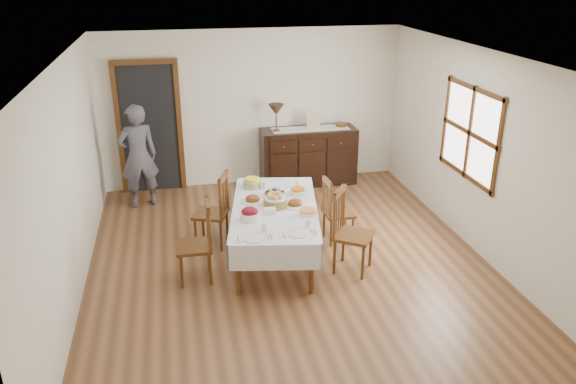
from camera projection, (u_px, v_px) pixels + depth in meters
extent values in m
plane|color=brown|center=(290.00, 264.00, 7.17)|extent=(6.00, 6.00, 0.00)
cube|color=silver|center=(290.00, 57.00, 6.18)|extent=(5.00, 6.00, 0.02)
cube|color=white|center=(252.00, 108.00, 9.39)|extent=(5.00, 0.02, 2.60)
cube|color=white|center=(378.00, 309.00, 3.96)|extent=(5.00, 0.02, 2.60)
cube|color=white|center=(69.00, 184.00, 6.20)|extent=(0.02, 6.00, 2.60)
cube|color=white|center=(481.00, 154.00, 7.15)|extent=(0.02, 6.00, 2.60)
cube|color=white|center=(471.00, 133.00, 7.34)|extent=(0.02, 1.30, 1.10)
cube|color=#522F13|center=(470.00, 133.00, 7.34)|extent=(0.03, 1.46, 1.26)
cube|color=black|center=(150.00, 129.00, 9.12)|extent=(0.90, 0.06, 2.10)
cube|color=#522F13|center=(150.00, 129.00, 9.11)|extent=(1.04, 0.08, 2.18)
cube|color=white|center=(275.00, 208.00, 7.07)|extent=(1.37, 2.19, 0.04)
cylinder|color=#522F13|center=(239.00, 269.00, 6.39)|extent=(0.06, 0.06, 0.65)
cylinder|color=#522F13|center=(312.00, 268.00, 6.41)|extent=(0.06, 0.06, 0.65)
cylinder|color=#522F13|center=(246.00, 207.00, 8.01)|extent=(0.06, 0.06, 0.65)
cylinder|color=#522F13|center=(304.00, 206.00, 8.03)|extent=(0.06, 0.06, 0.65)
cube|color=white|center=(234.00, 219.00, 7.11)|extent=(0.40, 2.04, 0.31)
cube|color=white|center=(315.00, 218.00, 7.14)|extent=(0.40, 2.04, 0.31)
cube|color=white|center=(275.00, 258.00, 6.17)|extent=(1.04, 0.21, 0.31)
cube|color=white|center=(275.00, 188.00, 8.07)|extent=(1.04, 0.21, 0.31)
cube|color=#522F13|center=(194.00, 247.00, 6.65)|extent=(0.42, 0.42, 0.04)
cylinder|color=#522F13|center=(181.00, 258.00, 6.86)|extent=(0.04, 0.04, 0.43)
cylinder|color=#522F13|center=(181.00, 272.00, 6.55)|extent=(0.04, 0.04, 0.43)
cylinder|color=#522F13|center=(208.00, 256.00, 6.92)|extent=(0.04, 0.04, 0.43)
cylinder|color=#522F13|center=(210.00, 269.00, 6.61)|extent=(0.04, 0.04, 0.43)
cylinder|color=#522F13|center=(208.00, 218.00, 6.74)|extent=(0.04, 0.04, 0.56)
cylinder|color=#522F13|center=(210.00, 231.00, 6.41)|extent=(0.04, 0.04, 0.56)
cube|color=#522F13|center=(208.00, 206.00, 6.48)|extent=(0.05, 0.40, 0.08)
cylinder|color=#522F13|center=(208.00, 222.00, 6.66)|extent=(0.02, 0.02, 0.46)
cylinder|color=#522F13|center=(209.00, 226.00, 6.58)|extent=(0.02, 0.02, 0.46)
cylinder|color=#522F13|center=(209.00, 229.00, 6.50)|extent=(0.02, 0.02, 0.46)
cube|color=#522F13|center=(211.00, 214.00, 7.49)|extent=(0.54, 0.54, 0.04)
cylinder|color=#522F13|center=(203.00, 223.00, 7.76)|extent=(0.04, 0.04, 0.44)
cylinder|color=#522F13|center=(196.00, 235.00, 7.44)|extent=(0.04, 0.04, 0.44)
cylinder|color=#522F13|center=(227.00, 225.00, 7.72)|extent=(0.04, 0.04, 0.44)
cylinder|color=#522F13|center=(221.00, 236.00, 7.40)|extent=(0.04, 0.04, 0.44)
cylinder|color=#522F13|center=(227.00, 190.00, 7.52)|extent=(0.04, 0.04, 0.57)
cylinder|color=#522F13|center=(220.00, 200.00, 7.19)|extent=(0.04, 0.04, 0.57)
cube|color=#522F13|center=(223.00, 178.00, 7.26)|extent=(0.18, 0.40, 0.08)
cylinder|color=#522F13|center=(226.00, 194.00, 7.45)|extent=(0.02, 0.02, 0.47)
cylinder|color=#522F13|center=(224.00, 196.00, 7.36)|extent=(0.02, 0.02, 0.47)
cylinder|color=#522F13|center=(222.00, 199.00, 7.28)|extent=(0.02, 0.02, 0.47)
cube|color=#522F13|center=(354.00, 236.00, 6.85)|extent=(0.61, 0.61, 0.04)
cylinder|color=#522F13|center=(363.00, 263.00, 6.73)|extent=(0.04, 0.04, 0.45)
cylinder|color=#522F13|center=(370.00, 250.00, 7.03)|extent=(0.04, 0.04, 0.45)
cylinder|color=#522F13|center=(334.00, 257.00, 6.86)|extent=(0.04, 0.04, 0.45)
cylinder|color=#522F13|center=(343.00, 245.00, 7.16)|extent=(0.04, 0.04, 0.45)
cylinder|color=#522F13|center=(334.00, 217.00, 6.65)|extent=(0.04, 0.04, 0.59)
cylinder|color=#522F13|center=(344.00, 205.00, 6.97)|extent=(0.04, 0.04, 0.59)
cube|color=#522F13|center=(340.00, 192.00, 6.71)|extent=(0.27, 0.37, 0.08)
cylinder|color=#522F13|center=(336.00, 216.00, 6.74)|extent=(0.02, 0.02, 0.48)
cylinder|color=#522F13|center=(339.00, 213.00, 6.82)|extent=(0.02, 0.02, 0.48)
cylinder|color=#522F13|center=(341.00, 210.00, 6.90)|extent=(0.02, 0.02, 0.48)
cube|color=#522F13|center=(339.00, 213.00, 7.62)|extent=(0.40, 0.40, 0.04)
cylinder|color=#522F13|center=(353.00, 231.00, 7.60)|extent=(0.03, 0.03, 0.39)
cylinder|color=#522F13|center=(345.00, 221.00, 7.88)|extent=(0.03, 0.03, 0.39)
cylinder|color=#522F13|center=(331.00, 233.00, 7.53)|extent=(0.03, 0.03, 0.39)
cylinder|color=#522F13|center=(324.00, 224.00, 7.81)|extent=(0.03, 0.03, 0.39)
cylinder|color=#522F13|center=(331.00, 202.00, 7.34)|extent=(0.04, 0.04, 0.51)
cylinder|color=#522F13|center=(323.00, 193.00, 7.63)|extent=(0.04, 0.04, 0.51)
cube|color=#522F13|center=(328.00, 182.00, 7.40)|extent=(0.05, 0.36, 0.07)
cylinder|color=#522F13|center=(329.00, 201.00, 7.42)|extent=(0.02, 0.02, 0.42)
cylinder|color=#522F13|center=(327.00, 198.00, 7.49)|extent=(0.02, 0.02, 0.42)
cylinder|color=#522F13|center=(325.00, 196.00, 7.57)|extent=(0.02, 0.02, 0.42)
cube|color=black|center=(308.00, 156.00, 9.62)|extent=(1.61, 0.54, 0.97)
cube|color=black|center=(284.00, 147.00, 9.16)|extent=(0.45, 0.02, 0.19)
sphere|color=brown|center=(284.00, 147.00, 9.14)|extent=(0.03, 0.03, 0.03)
cube|color=black|center=(312.00, 145.00, 9.25)|extent=(0.45, 0.02, 0.19)
sphere|color=brown|center=(313.00, 145.00, 9.23)|extent=(0.03, 0.03, 0.03)
cube|color=black|center=(341.00, 143.00, 9.34)|extent=(0.45, 0.02, 0.19)
sphere|color=brown|center=(341.00, 143.00, 9.33)|extent=(0.03, 0.03, 0.03)
imported|color=#4F4E5A|center=(138.00, 153.00, 8.57)|extent=(0.61, 0.48, 1.73)
cylinder|color=olive|center=(275.00, 203.00, 7.05)|extent=(0.30, 0.30, 0.11)
cylinder|color=white|center=(275.00, 198.00, 7.03)|extent=(0.27, 0.27, 0.02)
sphere|color=tan|center=(281.00, 195.00, 7.03)|extent=(0.08, 0.08, 0.08)
sphere|color=tan|center=(278.00, 194.00, 7.08)|extent=(0.08, 0.08, 0.08)
sphere|color=tan|center=(273.00, 194.00, 7.08)|extent=(0.08, 0.08, 0.08)
sphere|color=tan|center=(269.00, 195.00, 7.03)|extent=(0.08, 0.08, 0.08)
sphere|color=tan|center=(270.00, 197.00, 6.97)|extent=(0.08, 0.08, 0.08)
sphere|color=tan|center=(275.00, 198.00, 6.95)|extent=(0.08, 0.08, 0.08)
sphere|color=tan|center=(280.00, 197.00, 6.97)|extent=(0.08, 0.08, 0.08)
cylinder|color=black|center=(275.00, 194.00, 7.38)|extent=(0.26, 0.26, 0.05)
ellipsoid|color=pink|center=(280.00, 190.00, 7.37)|extent=(0.05, 0.05, 0.06)
ellipsoid|color=#6696DC|center=(275.00, 188.00, 7.42)|extent=(0.05, 0.05, 0.06)
ellipsoid|color=#9BEB7F|center=(270.00, 190.00, 7.38)|extent=(0.05, 0.05, 0.06)
ellipsoid|color=gold|center=(271.00, 192.00, 7.31)|extent=(0.05, 0.05, 0.06)
ellipsoid|color=#AB75BE|center=(277.00, 192.00, 7.30)|extent=(0.05, 0.05, 0.06)
cylinder|color=white|center=(253.00, 201.00, 7.21)|extent=(0.31, 0.31, 0.02)
ellipsoid|color=brown|center=(253.00, 199.00, 7.20)|extent=(0.19, 0.16, 0.11)
cylinder|color=white|center=(295.00, 205.00, 7.09)|extent=(0.31, 0.31, 0.01)
ellipsoid|color=brown|center=(295.00, 203.00, 7.08)|extent=(0.19, 0.16, 0.11)
cylinder|color=white|center=(250.00, 216.00, 6.70)|extent=(0.23, 0.23, 0.08)
ellipsoid|color=maroon|center=(250.00, 211.00, 6.67)|extent=(0.20, 0.17, 0.11)
cylinder|color=white|center=(298.00, 192.00, 7.44)|extent=(0.23, 0.23, 0.06)
cylinder|color=orange|center=(298.00, 189.00, 7.42)|extent=(0.18, 0.18, 0.03)
cylinder|color=tan|center=(252.00, 184.00, 7.66)|extent=(0.25, 0.25, 0.09)
cylinder|color=yellow|center=(252.00, 179.00, 7.64)|extent=(0.20, 0.20, 0.04)
cylinder|color=white|center=(308.00, 213.00, 6.83)|extent=(0.21, 0.21, 0.05)
cylinder|color=orange|center=(308.00, 210.00, 6.82)|extent=(0.20, 0.20, 0.02)
cube|color=white|center=(270.00, 211.00, 6.86)|extent=(0.15, 0.11, 0.07)
cylinder|color=white|center=(253.00, 238.00, 6.25)|extent=(0.25, 0.25, 0.01)
cube|color=white|center=(238.00, 240.00, 6.22)|extent=(0.10, 0.13, 0.01)
cube|color=silver|center=(238.00, 239.00, 6.22)|extent=(0.04, 0.16, 0.01)
cube|color=silver|center=(268.00, 237.00, 6.29)|extent=(0.04, 0.18, 0.01)
cube|color=silver|center=(271.00, 236.00, 6.29)|extent=(0.04, 0.14, 0.01)
cylinder|color=white|center=(264.00, 227.00, 6.40)|extent=(0.07, 0.07, 0.10)
cylinder|color=white|center=(298.00, 233.00, 6.36)|extent=(0.25, 0.25, 0.01)
cube|color=white|center=(284.00, 235.00, 6.33)|extent=(0.10, 0.13, 0.01)
cube|color=silver|center=(284.00, 234.00, 6.33)|extent=(0.04, 0.16, 0.01)
cube|color=silver|center=(312.00, 232.00, 6.39)|extent=(0.04, 0.18, 0.01)
cube|color=silver|center=(315.00, 232.00, 6.40)|extent=(0.04, 0.14, 0.01)
cylinder|color=white|center=(308.00, 223.00, 6.51)|extent=(0.07, 0.07, 0.10)
cylinder|color=white|center=(265.00, 185.00, 7.61)|extent=(0.07, 0.07, 0.10)
cylinder|color=white|center=(297.00, 184.00, 7.65)|extent=(0.06, 0.06, 0.09)
cube|color=white|center=(310.00, 129.00, 9.43)|extent=(1.30, 0.35, 0.01)
cylinder|color=brown|center=(276.00, 131.00, 9.28)|extent=(0.12, 0.12, 0.03)
cylinder|color=brown|center=(276.00, 122.00, 9.23)|extent=(0.02, 0.02, 0.25)
cone|color=#432E1E|center=(276.00, 110.00, 9.15)|extent=(0.26, 0.26, 0.18)
cube|color=#CDB190|center=(313.00, 121.00, 9.37)|extent=(0.22, 0.08, 0.28)
cylinder|color=#522F13|center=(341.00, 125.00, 9.56)|extent=(0.20, 0.20, 0.06)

